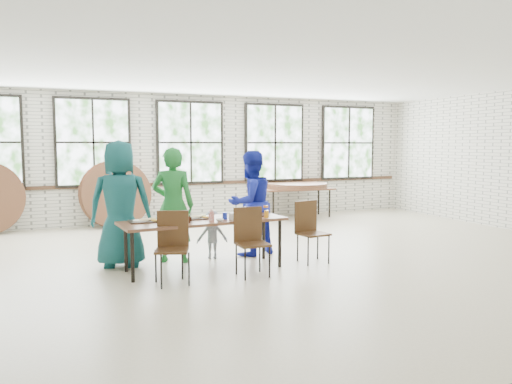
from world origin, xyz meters
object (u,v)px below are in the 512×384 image
Objects in this scene: storage_table at (297,190)px; dining_table at (204,223)px; chair_near_left at (172,241)px; chair_near_right at (250,235)px.

dining_table is at bearing -128.31° from storage_table.
chair_near_left is (-0.58, -0.50, -0.13)m from dining_table.
chair_near_right is 0.52× the size of storage_table.
dining_table is 2.59× the size of chair_near_right.
dining_table is 0.75m from chair_near_right.
chair_near_left reaches higher than dining_table.
dining_table is 2.59× the size of chair_near_left.
dining_table is 5.54m from storage_table.
chair_near_right is at bearing -120.85° from storage_table.
storage_table is (3.67, 4.15, -0.00)m from dining_table.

